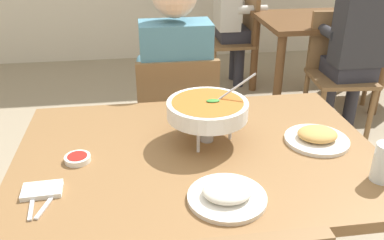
# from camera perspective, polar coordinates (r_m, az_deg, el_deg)

# --- Properties ---
(dining_table_main) EXTENTS (1.31, 0.91, 0.77)m
(dining_table_main) POSITION_cam_1_polar(r_m,az_deg,el_deg) (1.54, 0.80, -7.78)
(dining_table_main) COLOR brown
(dining_table_main) RESTS_ON ground_plane
(chair_diner_main) EXTENTS (0.44, 0.44, 0.90)m
(chair_diner_main) POSITION_cam_1_polar(r_m,az_deg,el_deg) (2.25, -2.15, -0.37)
(chair_diner_main) COLOR brown
(chair_diner_main) RESTS_ON ground_plane
(diner_main) EXTENTS (0.40, 0.45, 1.31)m
(diner_main) POSITION_cam_1_polar(r_m,az_deg,el_deg) (2.19, -2.35, 5.54)
(diner_main) COLOR #2D2D38
(diner_main) RESTS_ON ground_plane
(curry_bowl) EXTENTS (0.33, 0.30, 0.26)m
(curry_bowl) POSITION_cam_1_polar(r_m,az_deg,el_deg) (1.49, 2.19, 1.46)
(curry_bowl) COLOR silver
(curry_bowl) RESTS_ON dining_table_main
(rice_plate) EXTENTS (0.24, 0.24, 0.06)m
(rice_plate) POSITION_cam_1_polar(r_m,az_deg,el_deg) (1.24, 4.96, -10.34)
(rice_plate) COLOR white
(rice_plate) RESTS_ON dining_table_main
(appetizer_plate) EXTENTS (0.24, 0.24, 0.06)m
(appetizer_plate) POSITION_cam_1_polar(r_m,az_deg,el_deg) (1.60, 17.20, -2.33)
(appetizer_plate) COLOR white
(appetizer_plate) RESTS_ON dining_table_main
(sauce_dish) EXTENTS (0.09, 0.09, 0.02)m
(sauce_dish) POSITION_cam_1_polar(r_m,az_deg,el_deg) (1.47, -15.80, -5.21)
(sauce_dish) COLOR white
(sauce_dish) RESTS_ON dining_table_main
(napkin_folded) EXTENTS (0.12, 0.09, 0.02)m
(napkin_folded) POSITION_cam_1_polar(r_m,az_deg,el_deg) (1.35, -20.33, -9.24)
(napkin_folded) COLOR white
(napkin_folded) RESTS_ON dining_table_main
(fork_utensil) EXTENTS (0.03, 0.17, 0.01)m
(fork_utensil) POSITION_cam_1_polar(r_m,az_deg,el_deg) (1.32, -21.55, -10.67)
(fork_utensil) COLOR silver
(fork_utensil) RESTS_ON dining_table_main
(spoon_utensil) EXTENTS (0.06, 0.17, 0.01)m
(spoon_utensil) POSITION_cam_1_polar(r_m,az_deg,el_deg) (1.30, -19.38, -10.62)
(spoon_utensil) COLOR silver
(spoon_utensil) RESTS_ON dining_table_main
(drink_glass) EXTENTS (0.07, 0.07, 0.13)m
(drink_glass) POSITION_cam_1_polar(r_m,az_deg,el_deg) (1.43, 25.36, -5.67)
(drink_glass) COLOR silver
(drink_glass) RESTS_ON dining_table_main
(dining_table_far) EXTENTS (1.00, 0.80, 0.77)m
(dining_table_far) POSITION_cam_1_polar(r_m,az_deg,el_deg) (3.73, 17.21, 11.48)
(dining_table_far) COLOR brown
(dining_table_far) RESTS_ON ground_plane
(chair_bg_left) EXTENTS (0.48, 0.48, 0.90)m
(chair_bg_left) POSITION_cam_1_polar(r_m,az_deg,el_deg) (3.35, 19.84, 7.30)
(chair_bg_left) COLOR brown
(chair_bg_left) RESTS_ON ground_plane
(chair_bg_middle) EXTENTS (0.45, 0.45, 0.90)m
(chair_bg_middle) POSITION_cam_1_polar(r_m,az_deg,el_deg) (4.05, 6.65, 11.84)
(chair_bg_middle) COLOR brown
(chair_bg_middle) RESTS_ON ground_plane
(patron_bg_left) EXTENTS (0.40, 0.45, 1.31)m
(patron_bg_left) POSITION_cam_1_polar(r_m,az_deg,el_deg) (3.20, 22.18, 10.49)
(patron_bg_left) COLOR #2D2D38
(patron_bg_left) RESTS_ON ground_plane
(patron_bg_middle) EXTENTS (0.45, 0.40, 1.31)m
(patron_bg_middle) POSITION_cam_1_polar(r_m,az_deg,el_deg) (4.02, 5.52, 15.24)
(patron_bg_middle) COLOR #2D2D38
(patron_bg_middle) RESTS_ON ground_plane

